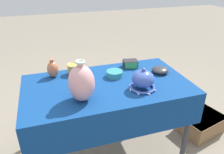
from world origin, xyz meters
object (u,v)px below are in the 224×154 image
at_px(vase_tall_bulbous, 82,83).
at_px(wooden_crate, 201,123).
at_px(pot_squat_teal, 114,74).
at_px(bowl_shallow_charcoal, 160,70).
at_px(vase_dome_bell, 143,80).
at_px(jar_round_terracotta, 53,69).
at_px(cup_wide_ochre, 73,69).
at_px(mosaic_tile_box, 130,64).

bearing_deg(vase_tall_bulbous, wooden_crate, 6.02).
xyz_separation_m(pot_squat_teal, bowl_shallow_charcoal, (0.41, -0.05, 0.00)).
relative_size(vase_dome_bell, jar_round_terracotta, 1.32).
bearing_deg(pot_squat_teal, cup_wide_ochre, 153.48).
height_order(bowl_shallow_charcoal, jar_round_terracotta, jar_round_terracotta).
bearing_deg(jar_round_terracotta, cup_wide_ochre, 2.50).
height_order(vase_tall_bulbous, mosaic_tile_box, vase_tall_bulbous).
relative_size(mosaic_tile_box, cup_wide_ochre, 1.33).
xyz_separation_m(vase_tall_bulbous, wooden_crate, (1.22, 0.13, -0.73)).
xyz_separation_m(vase_dome_bell, mosaic_tile_box, (0.06, 0.40, -0.04)).
height_order(mosaic_tile_box, bowl_shallow_charcoal, mosaic_tile_box).
height_order(vase_tall_bulbous, cup_wide_ochre, vase_tall_bulbous).
distance_m(vase_dome_bell, cup_wide_ochre, 0.63).
distance_m(jar_round_terracotta, wooden_crate, 1.57).
height_order(vase_tall_bulbous, pot_squat_teal, vase_tall_bulbous).
distance_m(pot_squat_teal, wooden_crate, 1.10).
height_order(pot_squat_teal, wooden_crate, pot_squat_teal).
relative_size(vase_tall_bulbous, mosaic_tile_box, 2.06).
relative_size(vase_tall_bulbous, jar_round_terracotta, 1.87).
distance_m(vase_tall_bulbous, cup_wide_ochre, 0.45).
bearing_deg(cup_wide_ochre, bowl_shallow_charcoal, -16.42).
bearing_deg(vase_dome_bell, cup_wide_ochre, 137.53).
distance_m(vase_dome_bell, wooden_crate, 1.01).
distance_m(mosaic_tile_box, wooden_crate, 0.98).
bearing_deg(vase_dome_bell, wooden_crate, 8.38).
bearing_deg(mosaic_tile_box, vase_tall_bulbous, -131.05).
relative_size(cup_wide_ochre, wooden_crate, 0.22).
bearing_deg(jar_round_terracotta, vase_tall_bulbous, -69.04).
bearing_deg(vase_dome_bell, mosaic_tile_box, 81.23).
height_order(cup_wide_ochre, wooden_crate, cup_wide_ochre).
bearing_deg(wooden_crate, jar_round_terracotta, 153.79).
bearing_deg(pot_squat_teal, vase_tall_bulbous, -139.59).
bearing_deg(bowl_shallow_charcoal, vase_tall_bulbous, -162.84).
bearing_deg(vase_dome_bell, jar_round_terracotta, 146.69).
distance_m(mosaic_tile_box, cup_wide_ochre, 0.53).
xyz_separation_m(vase_tall_bulbous, mosaic_tile_box, (0.53, 0.42, -0.10)).
bearing_deg(vase_dome_bell, vase_tall_bulbous, -177.82).
bearing_deg(bowl_shallow_charcoal, pot_squat_teal, 172.52).
distance_m(vase_dome_bell, jar_round_terracotta, 0.76).
xyz_separation_m(vase_tall_bulbous, vase_dome_bell, (0.47, 0.02, -0.06)).
height_order(vase_tall_bulbous, jar_round_terracotta, vase_tall_bulbous).
xyz_separation_m(mosaic_tile_box, bowl_shallow_charcoal, (0.20, -0.19, -0.01)).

